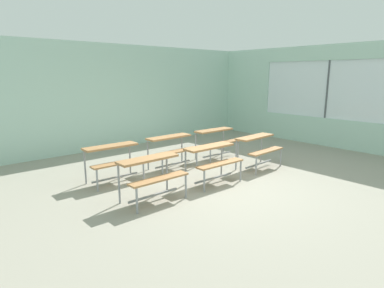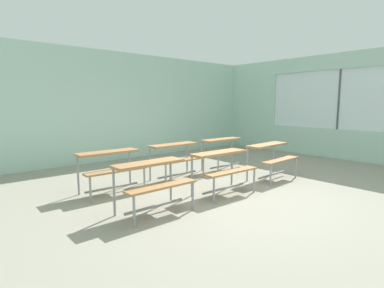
{
  "view_description": "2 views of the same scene",
  "coord_description": "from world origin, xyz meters",
  "px_view_note": "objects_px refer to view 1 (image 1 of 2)",
  "views": [
    {
      "loc": [
        -4.38,
        -4.09,
        2.14
      ],
      "look_at": [
        -0.01,
        0.92,
        0.69
      ],
      "focal_mm": 29.83,
      "sensor_mm": 36.0,
      "label": 1
    },
    {
      "loc": [
        -3.8,
        -3.3,
        1.6
      ],
      "look_at": [
        -0.2,
        0.89,
        0.84
      ],
      "focal_mm": 28.0,
      "sensor_mm": 36.0,
      "label": 2
    }
  ],
  "objects_px": {
    "desk_bench_r1c1": "(172,144)",
    "desk_bench_r1c2": "(217,137)",
    "desk_bench_r1c0": "(114,155)",
    "desk_bench_r0c2": "(259,144)",
    "desk_bench_r0c0": "(152,169)",
    "desk_bench_r0c1": "(213,155)"
  },
  "relations": [
    {
      "from": "desk_bench_r0c1",
      "to": "desk_bench_r0c2",
      "type": "bearing_deg",
      "value": 2.81
    },
    {
      "from": "desk_bench_r1c1",
      "to": "desk_bench_r0c2",
      "type": "bearing_deg",
      "value": -41.19
    },
    {
      "from": "desk_bench_r0c0",
      "to": "desk_bench_r1c0",
      "type": "bearing_deg",
      "value": 91.01
    },
    {
      "from": "desk_bench_r0c1",
      "to": "desk_bench_r1c0",
      "type": "relative_size",
      "value": 1.0
    },
    {
      "from": "desk_bench_r0c1",
      "to": "desk_bench_r0c0",
      "type": "bearing_deg",
      "value": -179.67
    },
    {
      "from": "desk_bench_r0c2",
      "to": "desk_bench_r0c1",
      "type": "bearing_deg",
      "value": 178.8
    },
    {
      "from": "desk_bench_r1c0",
      "to": "desk_bench_r0c2",
      "type": "bearing_deg",
      "value": -22.4
    },
    {
      "from": "desk_bench_r0c0",
      "to": "desk_bench_r1c1",
      "type": "distance_m",
      "value": 1.97
    },
    {
      "from": "desk_bench_r0c0",
      "to": "desk_bench_r1c2",
      "type": "relative_size",
      "value": 0.99
    },
    {
      "from": "desk_bench_r0c0",
      "to": "desk_bench_r0c2",
      "type": "bearing_deg",
      "value": 0.14
    },
    {
      "from": "desk_bench_r1c0",
      "to": "desk_bench_r1c2",
      "type": "xyz_separation_m",
      "value": [
        2.92,
        -0.02,
        0.0
      ]
    },
    {
      "from": "desk_bench_r1c0",
      "to": "desk_bench_r1c1",
      "type": "distance_m",
      "value": 1.48
    },
    {
      "from": "desk_bench_r1c0",
      "to": "desk_bench_r1c2",
      "type": "height_order",
      "value": "same"
    },
    {
      "from": "desk_bench_r1c0",
      "to": "desk_bench_r1c1",
      "type": "height_order",
      "value": "same"
    },
    {
      "from": "desk_bench_r0c0",
      "to": "desk_bench_r1c0",
      "type": "height_order",
      "value": "same"
    },
    {
      "from": "desk_bench_r1c1",
      "to": "desk_bench_r1c2",
      "type": "xyz_separation_m",
      "value": [
        1.44,
        -0.03,
        0.0
      ]
    },
    {
      "from": "desk_bench_r1c1",
      "to": "desk_bench_r1c0",
      "type": "bearing_deg",
      "value": -179.82
    },
    {
      "from": "desk_bench_r0c1",
      "to": "desk_bench_r1c2",
      "type": "xyz_separation_m",
      "value": [
        1.45,
        1.32,
        0.0
      ]
    },
    {
      "from": "desk_bench_r1c0",
      "to": "desk_bench_r1c1",
      "type": "bearing_deg",
      "value": 1.48
    },
    {
      "from": "desk_bench_r0c1",
      "to": "desk_bench_r0c2",
      "type": "relative_size",
      "value": 0.99
    },
    {
      "from": "desk_bench_r0c0",
      "to": "desk_bench_r0c1",
      "type": "xyz_separation_m",
      "value": [
        1.44,
        -0.02,
        0.0
      ]
    },
    {
      "from": "desk_bench_r0c2",
      "to": "desk_bench_r1c0",
      "type": "xyz_separation_m",
      "value": [
        -2.99,
        1.29,
        0.0
      ]
    }
  ]
}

